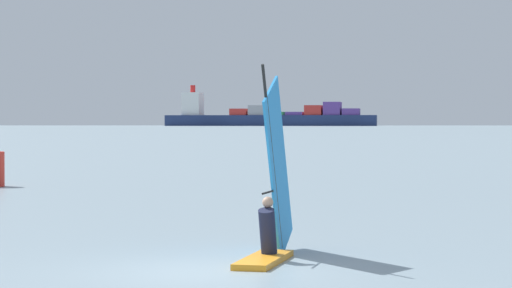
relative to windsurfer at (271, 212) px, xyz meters
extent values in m
plane|color=gray|center=(-1.02, -2.05, -0.94)|extent=(4000.00, 4000.00, 0.00)
cube|color=orange|center=(-0.08, -0.64, -0.88)|extent=(0.97, 2.58, 0.12)
cylinder|color=black|center=(0.01, 0.11, 1.04)|extent=(0.27, 1.77, 3.74)
cube|color=#268CD8|center=(0.08, 0.67, 0.82)|extent=(0.38, 2.70, 3.83)
cylinder|color=black|center=(-0.01, -0.08, 0.41)|extent=(0.20, 1.32, 0.04)
cylinder|color=#191E38|center=(-0.04, -0.29, -0.37)|extent=(0.39, 0.62, 0.97)
sphere|color=tan|center=(-0.04, -0.29, 0.21)|extent=(0.22, 0.22, 0.22)
cube|color=navy|center=(-84.83, 844.71, 3.31)|extent=(168.44, 32.56, 8.51)
cube|color=silver|center=(-148.60, 846.09, 16.71)|extent=(14.76, 23.67, 18.28)
cylinder|color=red|center=(-148.60, 846.09, 28.85)|extent=(4.00, 4.00, 6.00)
cube|color=red|center=(-110.13, 845.25, 10.17)|extent=(13.94, 26.33, 5.20)
cube|color=#99999E|center=(-95.27, 844.93, 11.47)|extent=(13.94, 26.33, 7.80)
cube|color=#2D8C47|center=(-80.40, 844.61, 8.87)|extent=(13.94, 26.33, 2.60)
cube|color=#59388C|center=(-65.54, 844.29, 8.87)|extent=(13.94, 26.33, 2.60)
cube|color=red|center=(-50.68, 843.97, 11.47)|extent=(13.94, 26.33, 7.80)
cube|color=#59388C|center=(-35.81, 843.65, 12.77)|extent=(13.94, 26.33, 10.40)
cube|color=#59388C|center=(-20.95, 843.33, 10.17)|extent=(13.94, 26.33, 5.20)
camera|label=1|loc=(2.17, -21.55, 1.78)|focal=76.45mm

